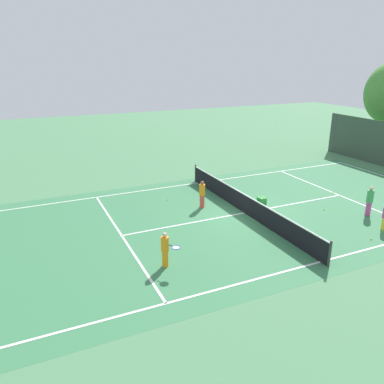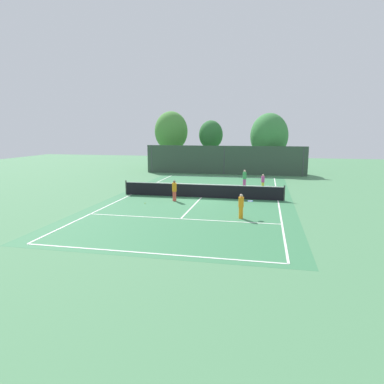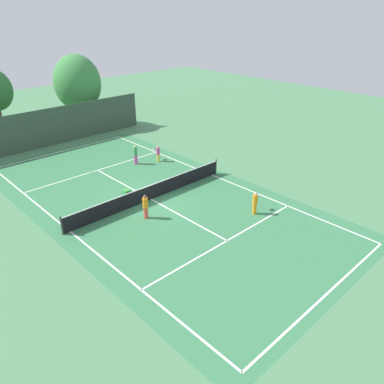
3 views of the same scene
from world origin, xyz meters
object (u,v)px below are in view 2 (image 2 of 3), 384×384
at_px(player_1, 174,190).
at_px(tennis_ball_5, 145,203).
at_px(player_0, 263,181).
at_px(player_3, 245,178).
at_px(ball_crate, 196,191).
at_px(tennis_ball_4, 226,189).
at_px(player_2, 241,206).
at_px(tennis_ball_3, 253,198).
at_px(tennis_ball_0, 209,184).
at_px(tennis_ball_2, 257,199).
at_px(tennis_ball_1, 269,192).

distance_m(player_1, tennis_ball_5, 2.26).
distance_m(player_0, player_3, 1.75).
distance_m(ball_crate, tennis_ball_4, 3.24).
relative_size(player_2, tennis_ball_3, 21.12).
xyz_separation_m(player_2, tennis_ball_3, (0.47, 5.99, -0.69)).
bearing_deg(tennis_ball_5, tennis_ball_0, 72.78).
relative_size(player_3, tennis_ball_5, 22.76).
bearing_deg(player_2, tennis_ball_5, 158.17).
bearing_deg(tennis_ball_5, tennis_ball_2, 22.43).
bearing_deg(tennis_ball_1, tennis_ball_5, -142.80).
bearing_deg(tennis_ball_2, ball_crate, 163.84).
distance_m(player_3, tennis_ball_3, 5.20).
bearing_deg(tennis_ball_3, player_1, -159.13).
height_order(player_2, tennis_ball_3, player_2).
bearing_deg(tennis_ball_4, tennis_ball_3, -56.15).
bearing_deg(tennis_ball_3, player_3, 100.81).
distance_m(tennis_ball_0, tennis_ball_4, 3.04).
distance_m(tennis_ball_1, tennis_ball_2, 3.33).
height_order(tennis_ball_2, tennis_ball_3, same).
distance_m(tennis_ball_0, tennis_ball_3, 7.30).
xyz_separation_m(player_0, tennis_ball_3, (-0.61, -4.31, -0.62)).
bearing_deg(ball_crate, tennis_ball_3, -13.90).
distance_m(tennis_ball_0, tennis_ball_5, 9.71).
bearing_deg(tennis_ball_4, tennis_ball_0, 127.79).
bearing_deg(ball_crate, tennis_ball_0, 86.68).
bearing_deg(tennis_ball_5, ball_crate, 59.74).
bearing_deg(tennis_ball_1, ball_crate, -162.18).
xyz_separation_m(player_1, tennis_ball_1, (6.54, 4.99, -0.72)).
bearing_deg(ball_crate, tennis_ball_5, -120.26).
height_order(player_3, tennis_ball_0, player_3).
bearing_deg(tennis_ball_0, player_3, -15.19).
bearing_deg(tennis_ball_1, player_0, 111.16).
height_order(player_3, tennis_ball_3, player_3).
relative_size(player_1, player_3, 0.97).
distance_m(player_1, tennis_ball_3, 5.81).
height_order(player_0, ball_crate, player_0).
xyz_separation_m(ball_crate, tennis_ball_3, (4.52, -1.12, -0.15)).
relative_size(tennis_ball_1, tennis_ball_2, 1.00).
height_order(tennis_ball_0, tennis_ball_1, same).
distance_m(player_1, tennis_ball_4, 6.40).
height_order(tennis_ball_1, tennis_ball_3, same).
xyz_separation_m(player_0, ball_crate, (-5.13, -3.19, -0.48)).
xyz_separation_m(player_1, player_2, (4.92, -3.94, -0.03)).
height_order(player_0, player_1, player_1).
relative_size(player_0, tennis_ball_5, 19.12).
bearing_deg(tennis_ball_1, tennis_ball_2, -104.92).
bearing_deg(player_1, player_0, 46.68).
bearing_deg(tennis_ball_5, player_1, 36.51).
xyz_separation_m(player_0, tennis_ball_2, (-0.32, -4.59, -0.62)).
relative_size(player_1, player_2, 1.05).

